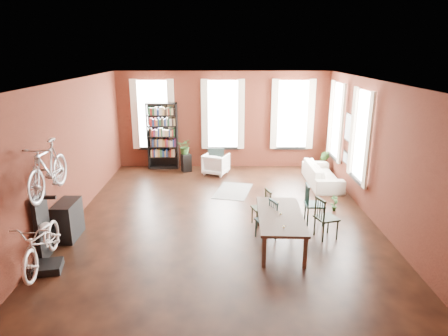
{
  "coord_description": "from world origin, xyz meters",
  "views": [
    {
      "loc": [
        -0.0,
        -8.67,
        3.86
      ],
      "look_at": [
        0.03,
        0.6,
        1.1
      ],
      "focal_mm": 32.0,
      "sensor_mm": 36.0,
      "label": 1
    }
  ],
  "objects_px": {
    "dining_chair_d": "(315,204)",
    "bicycle_floor": "(39,220)",
    "dining_table": "(280,230)",
    "dining_chair_c": "(327,218)",
    "bike_trainer": "(48,267)",
    "dining_chair_b": "(261,208)",
    "console_table": "(68,220)",
    "bookshelf": "(163,136)",
    "white_armchair": "(216,163)",
    "cream_sofa": "(322,171)",
    "plant_stand": "(186,163)",
    "dining_chair_a": "(266,220)"
  },
  "relations": [
    {
      "from": "dining_chair_d",
      "to": "bicycle_floor",
      "type": "relative_size",
      "value": 0.53
    },
    {
      "from": "dining_table",
      "to": "dining_chair_c",
      "type": "xyz_separation_m",
      "value": [
        1.02,
        0.32,
        0.12
      ]
    },
    {
      "from": "dining_chair_d",
      "to": "bike_trainer",
      "type": "bearing_deg",
      "value": 112.79
    },
    {
      "from": "dining_table",
      "to": "dining_chair_b",
      "type": "distance_m",
      "value": 1.02
    },
    {
      "from": "dining_table",
      "to": "console_table",
      "type": "height_order",
      "value": "console_table"
    },
    {
      "from": "bookshelf",
      "to": "dining_chair_b",
      "type": "bearing_deg",
      "value": -57.95
    },
    {
      "from": "white_armchair",
      "to": "cream_sofa",
      "type": "bearing_deg",
      "value": -176.02
    },
    {
      "from": "dining_table",
      "to": "bike_trainer",
      "type": "height_order",
      "value": "dining_table"
    },
    {
      "from": "bookshelf",
      "to": "console_table",
      "type": "distance_m",
      "value": 5.4
    },
    {
      "from": "bookshelf",
      "to": "cream_sofa",
      "type": "distance_m",
      "value": 5.28
    },
    {
      "from": "dining_table",
      "to": "white_armchair",
      "type": "distance_m",
      "value": 5.06
    },
    {
      "from": "dining_chair_d",
      "to": "plant_stand",
      "type": "relative_size",
      "value": 1.61
    },
    {
      "from": "dining_chair_b",
      "to": "console_table",
      "type": "distance_m",
      "value": 4.19
    },
    {
      "from": "bike_trainer",
      "to": "plant_stand",
      "type": "relative_size",
      "value": 0.82
    },
    {
      "from": "dining_table",
      "to": "bookshelf",
      "type": "bearing_deg",
      "value": 122.08
    },
    {
      "from": "dining_chair_d",
      "to": "plant_stand",
      "type": "xyz_separation_m",
      "value": [
        -3.3,
        4.11,
        -0.18
      ]
    },
    {
      "from": "dining_chair_c",
      "to": "bike_trainer",
      "type": "relative_size",
      "value": 1.9
    },
    {
      "from": "cream_sofa",
      "to": "white_armchair",
      "type": "bearing_deg",
      "value": 72.2
    },
    {
      "from": "bike_trainer",
      "to": "dining_chair_c",
      "type": "bearing_deg",
      "value": 13.84
    },
    {
      "from": "dining_chair_b",
      "to": "bicycle_floor",
      "type": "height_order",
      "value": "bicycle_floor"
    },
    {
      "from": "dining_chair_c",
      "to": "bookshelf",
      "type": "distance_m",
      "value": 6.73
    },
    {
      "from": "bike_trainer",
      "to": "console_table",
      "type": "bearing_deg",
      "value": 94.46
    },
    {
      "from": "dining_table",
      "to": "dining_chair_b",
      "type": "height_order",
      "value": "dining_chair_b"
    },
    {
      "from": "dining_table",
      "to": "bicycle_floor",
      "type": "xyz_separation_m",
      "value": [
        -4.36,
        -1.03,
        0.68
      ]
    },
    {
      "from": "bike_trainer",
      "to": "bicycle_floor",
      "type": "bearing_deg",
      "value": -128.14
    },
    {
      "from": "dining_chair_d",
      "to": "bike_trainer",
      "type": "relative_size",
      "value": 1.97
    },
    {
      "from": "dining_table",
      "to": "bike_trainer",
      "type": "bearing_deg",
      "value": -164.6
    },
    {
      "from": "plant_stand",
      "to": "bike_trainer",
      "type": "bearing_deg",
      "value": -107.76
    },
    {
      "from": "dining_chair_d",
      "to": "white_armchair",
      "type": "xyz_separation_m",
      "value": [
        -2.32,
        3.82,
        -0.1
      ]
    },
    {
      "from": "dining_table",
      "to": "white_armchair",
      "type": "bearing_deg",
      "value": 108.28
    },
    {
      "from": "console_table",
      "to": "bike_trainer",
      "type": "bearing_deg",
      "value": -85.54
    },
    {
      "from": "dining_chair_b",
      "to": "console_table",
      "type": "relative_size",
      "value": 1.02
    },
    {
      "from": "dining_chair_c",
      "to": "plant_stand",
      "type": "height_order",
      "value": "dining_chair_c"
    },
    {
      "from": "dining_chair_a",
      "to": "dining_chair_c",
      "type": "distance_m",
      "value": 1.28
    },
    {
      "from": "dining_chair_b",
      "to": "bicycle_floor",
      "type": "bearing_deg",
      "value": -79.7
    },
    {
      "from": "cream_sofa",
      "to": "plant_stand",
      "type": "relative_size",
      "value": 3.6
    },
    {
      "from": "cream_sofa",
      "to": "console_table",
      "type": "xyz_separation_m",
      "value": [
        -6.23,
        -3.5,
        -0.01
      ]
    },
    {
      "from": "bookshelf",
      "to": "bike_trainer",
      "type": "distance_m",
      "value": 6.73
    },
    {
      "from": "dining_table",
      "to": "plant_stand",
      "type": "height_order",
      "value": "dining_table"
    },
    {
      "from": "cream_sofa",
      "to": "dining_chair_c",
      "type": "bearing_deg",
      "value": 167.78
    },
    {
      "from": "plant_stand",
      "to": "bicycle_floor",
      "type": "xyz_separation_m",
      "value": [
        -2.0,
        -6.19,
        0.72
      ]
    },
    {
      "from": "console_table",
      "to": "bicycle_floor",
      "type": "height_order",
      "value": "bicycle_floor"
    },
    {
      "from": "dining_chair_c",
      "to": "bicycle_floor",
      "type": "relative_size",
      "value": 0.52
    },
    {
      "from": "dining_chair_b",
      "to": "white_armchair",
      "type": "height_order",
      "value": "dining_chair_b"
    },
    {
      "from": "dining_chair_b",
      "to": "dining_chair_d",
      "type": "distance_m",
      "value": 1.23
    },
    {
      "from": "bike_trainer",
      "to": "dining_chair_b",
      "type": "bearing_deg",
      "value": 26.01
    },
    {
      "from": "cream_sofa",
      "to": "bike_trainer",
      "type": "xyz_separation_m",
      "value": [
        -6.12,
        -4.85,
        -0.34
      ]
    },
    {
      "from": "bike_trainer",
      "to": "bicycle_floor",
      "type": "distance_m",
      "value": 0.95
    },
    {
      "from": "cream_sofa",
      "to": "bike_trainer",
      "type": "bearing_deg",
      "value": 128.36
    },
    {
      "from": "dining_table",
      "to": "bookshelf",
      "type": "distance_m",
      "value": 6.43
    }
  ]
}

